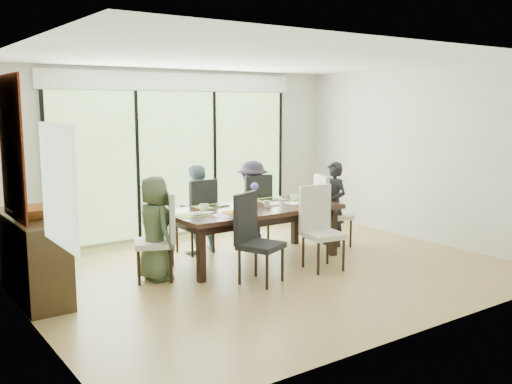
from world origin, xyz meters
TOP-DOWN VIEW (x-y plane):
  - floor at (0.00, 0.00)m, footprint 6.00×5.00m
  - ceiling at (0.00, 0.00)m, footprint 6.00×5.00m
  - wall_back at (0.00, 2.51)m, footprint 6.00×0.02m
  - wall_front at (0.00, -2.51)m, footprint 6.00×0.02m
  - wall_left at (-3.01, 0.00)m, footprint 0.02×5.00m
  - wall_right at (3.01, 0.00)m, footprint 0.02×5.00m
  - glass_doors at (0.00, 2.47)m, footprint 4.20×0.02m
  - blinds_header at (0.00, 2.46)m, footprint 4.40×0.06m
  - mullion_a at (-2.10, 2.46)m, footprint 0.05×0.04m
  - mullion_b at (-0.70, 2.46)m, footprint 0.05×0.04m
  - mullion_c at (0.70, 2.46)m, footprint 0.05×0.04m
  - mullion_d at (2.10, 2.46)m, footprint 0.05×0.04m
  - side_window at (-2.97, -1.20)m, footprint 0.02×0.90m
  - deck at (0.00, 3.40)m, footprint 6.00×1.80m
  - rail_top at (0.00, 4.20)m, footprint 6.00×0.08m
  - foliage_left at (-1.80, 5.20)m, footprint 3.20×3.20m
  - foliage_mid at (0.40, 5.80)m, footprint 4.00×4.00m
  - foliage_right at (2.20, 5.00)m, footprint 2.80×2.80m
  - foliage_far at (-0.60, 6.50)m, footprint 3.60×3.60m
  - table_top at (0.12, 0.47)m, footprint 2.40×1.10m
  - table_apron at (0.12, 0.47)m, footprint 2.20×0.90m
  - table_leg_fl at (-0.96, 0.04)m, footprint 0.09×0.09m
  - table_leg_fr at (1.20, 0.04)m, footprint 0.09×0.09m
  - table_leg_bl at (-0.96, 0.90)m, footprint 0.09×0.09m
  - table_leg_br at (1.20, 0.90)m, footprint 0.09×0.09m
  - chair_left_end at (-1.38, 0.47)m, footprint 0.60×0.60m
  - chair_right_end at (1.62, 0.47)m, footprint 0.58×0.58m
  - chair_far_left at (-0.33, 1.32)m, footprint 0.51×0.51m
  - chair_far_right at (0.67, 1.32)m, footprint 0.50×0.50m
  - chair_near_left at (-0.38, -0.40)m, footprint 0.61×0.61m
  - chair_near_right at (0.62, -0.40)m, footprint 0.53×0.53m
  - person_left_end at (-1.36, 0.47)m, footprint 0.40×0.62m
  - person_right_end at (1.60, 0.47)m, footprint 0.40×0.61m
  - person_far_left at (-0.33, 1.30)m, footprint 0.66×0.49m
  - person_far_right at (0.67, 1.30)m, footprint 0.65×0.46m
  - placemat_left at (-0.83, 0.47)m, footprint 0.44×0.32m
  - placemat_right at (1.07, 0.47)m, footprint 0.44×0.32m
  - placemat_far_l at (-0.33, 0.87)m, footprint 0.44×0.32m
  - placemat_far_r at (0.67, 0.87)m, footprint 0.44×0.32m
  - placemat_paper at (-0.43, 0.17)m, footprint 0.44×0.32m
  - tablet_far_l at (-0.23, 0.82)m, footprint 0.26×0.18m
  - tablet_far_r at (0.62, 0.82)m, footprint 0.24×0.17m
  - papers at (0.82, 0.42)m, footprint 0.30×0.22m
  - platter_base at (-0.43, 0.17)m, footprint 0.26×0.26m
  - platter_snacks at (-0.43, 0.17)m, footprint 0.20×0.20m
  - vase at (0.17, 0.52)m, footprint 0.08×0.08m
  - hyacinth_stems at (0.17, 0.52)m, footprint 0.04×0.04m
  - hyacinth_blooms at (0.17, 0.52)m, footprint 0.11×0.11m
  - laptop at (-0.73, 0.37)m, footprint 0.34×0.23m
  - cup_a at (-0.58, 0.62)m, footprint 0.17×0.17m
  - cup_b at (0.27, 0.37)m, footprint 0.11×0.11m
  - cup_c at (0.92, 0.57)m, footprint 0.14×0.14m
  - book at (0.37, 0.52)m, footprint 0.19×0.24m
  - sideboard at (-2.76, 0.71)m, footprint 0.46×1.63m
  - bowl at (-2.76, 0.61)m, footprint 0.48×0.48m
  - candlestick_base at (-2.76, 1.06)m, footprint 0.10×0.10m
  - candlestick_shaft at (-2.76, 1.06)m, footprint 0.02×0.02m
  - candlestick_pan at (-2.76, 1.06)m, footprint 0.10×0.10m
  - candle at (-2.76, 1.06)m, footprint 0.04×0.04m
  - tapestry at (-2.97, 0.40)m, footprint 0.02×1.00m

SIDE VIEW (x-z plane):
  - deck at x=0.00m, z-range -0.10..0.00m
  - floor at x=0.00m, z-range -0.01..0.00m
  - table_leg_fl at x=-0.96m, z-range 0.00..0.69m
  - table_leg_fr at x=1.20m, z-range 0.00..0.69m
  - table_leg_bl at x=-0.96m, z-range 0.00..0.69m
  - table_leg_br at x=1.20m, z-range 0.00..0.69m
  - sideboard at x=-2.76m, z-range 0.00..0.91m
  - chair_left_end at x=-1.38m, z-range 0.00..1.10m
  - chair_right_end at x=1.62m, z-range 0.00..1.10m
  - chair_far_left at x=-0.33m, z-range 0.00..1.10m
  - chair_far_right at x=0.67m, z-range 0.00..1.10m
  - chair_near_left at x=-0.38m, z-range 0.00..1.10m
  - chair_near_right at x=0.62m, z-range 0.00..1.10m
  - rail_top at x=0.00m, z-range 0.52..0.58m
  - table_apron at x=0.12m, z-range 0.58..0.68m
  - person_left_end at x=-1.36m, z-range 0.00..1.29m
  - person_right_end at x=1.60m, z-range 0.00..1.29m
  - person_far_left at x=-0.33m, z-range 0.00..1.29m
  - person_far_right at x=0.67m, z-range 0.00..1.29m
  - table_top at x=0.12m, z-range 0.69..0.75m
  - papers at x=0.82m, z-range 0.75..0.75m
  - placemat_left at x=-0.83m, z-range 0.75..0.76m
  - placemat_right at x=1.07m, z-range 0.75..0.76m
  - placemat_far_l at x=-0.33m, z-range 0.75..0.76m
  - placemat_far_r at x=0.67m, z-range 0.75..0.76m
  - placemat_paper at x=-0.43m, z-range 0.75..0.76m
  - book at x=0.37m, z-range 0.75..0.77m
  - tablet_far_r at x=0.62m, z-range 0.76..0.77m
  - tablet_far_l at x=-0.23m, z-range 0.76..0.77m
  - laptop at x=-0.73m, z-range 0.75..0.78m
  - platter_base at x=-0.43m, z-range 0.76..0.78m
  - platter_snacks at x=-0.43m, z-range 0.78..0.79m
  - cup_b at x=0.27m, z-range 0.75..0.84m
  - cup_a at x=-0.58m, z-range 0.75..0.85m
  - cup_c at x=0.92m, z-range 0.75..0.85m
  - vase at x=0.17m, z-range 0.75..0.87m
  - hyacinth_stems at x=0.17m, z-range 0.85..1.01m
  - candlestick_base at x=-2.76m, z-range 0.91..0.96m
  - bowl at x=-2.76m, z-range 0.91..1.03m
  - hyacinth_blooms at x=0.17m, z-range 0.97..1.08m
  - glass_doors at x=0.00m, z-range 0.05..2.35m
  - mullion_a at x=-2.10m, z-range 0.05..2.35m
  - mullion_b at x=-0.70m, z-range 0.05..2.35m
  - mullion_c at x=0.70m, z-range 0.05..2.35m
  - mullion_d at x=2.10m, z-range 0.05..2.35m
  - foliage_right at x=2.20m, z-range -0.14..2.66m
  - wall_back at x=0.00m, z-range 0.00..2.70m
  - wall_front at x=0.00m, z-range 0.00..2.70m
  - wall_left at x=-3.01m, z-range 0.00..2.70m
  - wall_right at x=3.01m, z-range 0.00..2.70m
  - foliage_left at x=-1.80m, z-range -0.16..3.04m
  - side_window at x=-2.97m, z-range 1.00..2.00m
  - candlestick_shaft at x=-2.76m, z-range 0.94..2.21m
  - foliage_far at x=-0.60m, z-range -0.18..3.42m
  - tapestry at x=-2.97m, z-range 0.95..2.45m
  - foliage_mid at x=0.40m, z-range -0.20..3.80m
  - candlestick_pan at x=-2.76m, z-range 2.19..2.22m
  - candle at x=-2.76m, z-range 2.21..2.32m
  - blinds_header at x=0.00m, z-range 2.36..2.64m
  - ceiling at x=0.00m, z-range 2.70..2.71m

